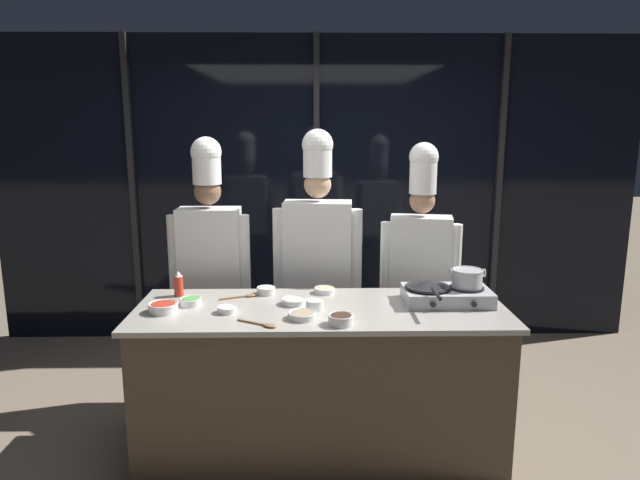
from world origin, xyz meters
name	(u,v)px	position (x,y,z in m)	size (l,w,h in m)	color
ground_plane	(321,447)	(0.00, 0.00, 0.00)	(24.00, 24.00, 0.00)	#7F705B
window_wall_back	(317,192)	(0.00, 1.91, 1.35)	(5.72, 0.09, 2.70)	black
demo_counter	(321,379)	(0.00, 0.00, 0.45)	(2.16, 0.78, 0.90)	#4C3D2D
portable_stove	(447,295)	(0.75, 0.08, 0.94)	(0.51, 0.33, 0.10)	#B2B5BA
frying_pan	(428,284)	(0.64, 0.07, 1.01)	(0.27, 0.47, 0.04)	#232326
stock_pot	(467,278)	(0.87, 0.08, 1.05)	(0.21, 0.18, 0.11)	#B7BABF
squeeze_bottle_chili	(179,284)	(-0.88, 0.24, 0.97)	(0.06, 0.06, 0.16)	red
prep_bowl_scallions	(191,301)	(-0.77, 0.06, 0.92)	(0.13, 0.13, 0.04)	white
prep_bowl_ginger	(324,290)	(0.03, 0.29, 0.92)	(0.13, 0.13, 0.04)	white
prep_bowl_rice	(227,309)	(-0.53, -0.08, 0.92)	(0.11, 0.11, 0.04)	white
prep_bowl_soy_glaze	(341,319)	(0.10, -0.29, 0.93)	(0.14, 0.14, 0.06)	white
prep_bowl_garlic	(266,290)	(-0.34, 0.27, 0.92)	(0.12, 0.12, 0.05)	white
prep_bowl_chicken	(294,301)	(-0.16, 0.06, 0.92)	(0.15, 0.15, 0.04)	white
prep_bowl_mushrooms	(302,315)	(-0.10, -0.19, 0.92)	(0.16, 0.16, 0.04)	white
prep_bowl_bean_sprouts	(315,304)	(-0.04, -0.04, 0.93)	(0.10, 0.10, 0.06)	white
prep_bowl_chili_flakes	(163,307)	(-0.90, -0.07, 0.93)	(0.17, 0.17, 0.05)	white
serving_spoon_slotted	(265,325)	(-0.30, -0.30, 0.90)	(0.23, 0.15, 0.02)	olive
serving_spoon_solid	(246,296)	(-0.46, 0.21, 0.90)	(0.23, 0.12, 0.02)	olive
chef_head	(210,252)	(-0.75, 0.68, 1.07)	(0.56, 0.22, 1.86)	#232326
chef_sous	(318,249)	(-0.01, 0.73, 1.09)	(0.62, 0.28, 1.91)	#2D3856
chef_line	(420,257)	(0.71, 0.68, 1.03)	(0.54, 0.29, 1.83)	#232326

